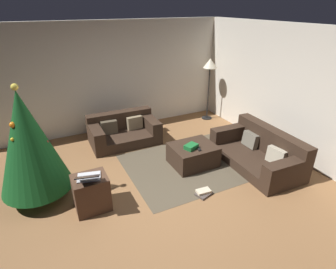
# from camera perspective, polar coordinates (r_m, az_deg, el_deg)

# --- Properties ---
(ground_plane) EXTENTS (6.40, 6.40, 0.00)m
(ground_plane) POSITION_cam_1_polar(r_m,az_deg,el_deg) (4.70, -2.15, -12.86)
(ground_plane) COLOR brown
(rear_partition) EXTENTS (6.40, 0.12, 2.60)m
(rear_partition) POSITION_cam_1_polar(r_m,az_deg,el_deg) (6.87, -13.46, 11.29)
(rear_partition) COLOR silver
(rear_partition) RESTS_ON ground_plane
(corner_partition) EXTENTS (0.12, 6.40, 2.60)m
(corner_partition) POSITION_cam_1_polar(r_m,az_deg,el_deg) (5.94, 26.61, 7.06)
(corner_partition) COLOR silver
(corner_partition) RESTS_ON ground_plane
(couch_left) EXTENTS (1.54, 0.94, 0.65)m
(couch_left) POSITION_cam_1_polar(r_m,az_deg,el_deg) (6.42, -9.28, 0.73)
(couch_left) COLOR #332319
(couch_left) RESTS_ON ground_plane
(couch_right) EXTENTS (1.03, 1.87, 0.71)m
(couch_right) POSITION_cam_1_polar(r_m,az_deg,el_deg) (5.73, 18.58, -3.45)
(couch_right) COLOR #332319
(couch_right) RESTS_ON ground_plane
(ottoman) EXTENTS (0.85, 0.71, 0.41)m
(ottoman) POSITION_cam_1_polar(r_m,az_deg,el_deg) (5.48, 5.21, -4.22)
(ottoman) COLOR #332319
(ottoman) RESTS_ON ground_plane
(gift_box) EXTENTS (0.30, 0.26, 0.08)m
(gift_box) POSITION_cam_1_polar(r_m,az_deg,el_deg) (5.25, 4.84, -2.51)
(gift_box) COLOR #19662D
(gift_box) RESTS_ON ottoman
(tv_remote) EXTENTS (0.09, 0.17, 0.02)m
(tv_remote) POSITION_cam_1_polar(r_m,az_deg,el_deg) (5.25, 6.45, -2.98)
(tv_remote) COLOR black
(tv_remote) RESTS_ON ottoman
(christmas_tree) EXTENTS (1.09, 1.09, 1.94)m
(christmas_tree) POSITION_cam_1_polar(r_m,az_deg,el_deg) (4.64, -27.08, -1.43)
(christmas_tree) COLOR brown
(christmas_tree) RESTS_ON ground_plane
(side_table) EXTENTS (0.52, 0.44, 0.57)m
(side_table) POSITION_cam_1_polar(r_m,az_deg,el_deg) (4.48, -15.66, -11.61)
(side_table) COLOR #4C3323
(side_table) RESTS_ON ground_plane
(laptop) EXTENTS (0.43, 0.49, 0.19)m
(laptop) POSITION_cam_1_polar(r_m,az_deg,el_deg) (4.23, -16.23, -8.49)
(laptop) COLOR silver
(laptop) RESTS_ON side_table
(book_stack) EXTENTS (0.31, 0.26, 0.08)m
(book_stack) POSITION_cam_1_polar(r_m,az_deg,el_deg) (4.77, 7.44, -11.91)
(book_stack) COLOR #4C423D
(book_stack) RESTS_ON ground_plane
(corner_lamp) EXTENTS (0.36, 0.36, 1.65)m
(corner_lamp) POSITION_cam_1_polar(r_m,az_deg,el_deg) (7.39, 8.71, 13.52)
(corner_lamp) COLOR black
(corner_lamp) RESTS_ON ground_plane
(area_rug) EXTENTS (2.60, 2.00, 0.01)m
(area_rug) POSITION_cam_1_polar(r_m,az_deg,el_deg) (5.58, 5.13, -6.04)
(area_rug) COLOR brown
(area_rug) RESTS_ON ground_plane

